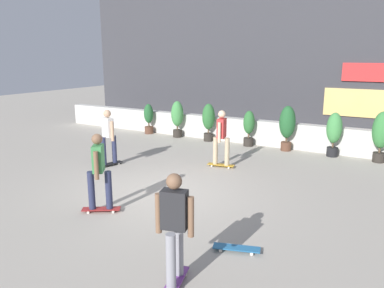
{
  "coord_description": "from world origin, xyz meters",
  "views": [
    {
      "loc": [
        4.86,
        -7.04,
        3.25
      ],
      "look_at": [
        0.0,
        1.5,
        0.9
      ],
      "focal_mm": 34.95,
      "sensor_mm": 36.0,
      "label": 1
    }
  ],
  "objects": [
    {
      "name": "potted_plant_2",
      "position": [
        -1.58,
        5.55,
        0.83
      ],
      "size": [
        0.49,
        0.49,
        1.45
      ],
      "color": "#2D2823",
      "rests_on": "ground"
    },
    {
      "name": "potted_plant_5",
      "position": [
        3.0,
        5.55,
        0.84
      ],
      "size": [
        0.49,
        0.49,
        1.45
      ],
      "color": "black",
      "rests_on": "ground"
    },
    {
      "name": "skateboard_near_camera",
      "position": [
        2.68,
        -1.67,
        0.06
      ],
      "size": [
        0.82,
        0.43,
        0.08
      ],
      "color": "#266699",
      "rests_on": "ground"
    },
    {
      "name": "skater_far_right",
      "position": [
        -2.61,
        1.09,
        0.94
      ],
      "size": [
        0.54,
        0.82,
        1.7
      ],
      "color": "black",
      "rests_on": "ground"
    },
    {
      "name": "potted_plant_0",
      "position": [
        -4.41,
        5.55,
        0.69
      ],
      "size": [
        0.4,
        0.4,
        1.26
      ],
      "color": "brown",
      "rests_on": "ground"
    },
    {
      "name": "skater_by_wall_right",
      "position": [
        -0.47,
        -1.58,
        0.94
      ],
      "size": [
        0.78,
        0.6,
        1.7
      ],
      "color": "maroon",
      "rests_on": "ground"
    },
    {
      "name": "potted_plant_3",
      "position": [
        0.07,
        5.55,
        0.72
      ],
      "size": [
        0.41,
        0.41,
        1.29
      ],
      "color": "#2D2823",
      "rests_on": "ground"
    },
    {
      "name": "planter_wall",
      "position": [
        0.0,
        6.0,
        0.45
      ],
      "size": [
        18.0,
        0.4,
        0.9
      ],
      "primitive_type": "cube",
      "color": "beige",
      "rests_on": "ground"
    },
    {
      "name": "potted_plant_6",
      "position": [
        4.37,
        5.55,
        0.93
      ],
      "size": [
        0.56,
        0.56,
        1.59
      ],
      "color": "#2D2823",
      "rests_on": "ground"
    },
    {
      "name": "potted_plant_1",
      "position": [
        -2.99,
        5.55,
        0.84
      ],
      "size": [
        0.49,
        0.49,
        1.46
      ],
      "color": "#2D2823",
      "rests_on": "ground"
    },
    {
      "name": "ground_plane",
      "position": [
        0.0,
        0.0,
        0.0
      ],
      "size": [
        48.0,
        48.0,
        0.0
      ],
      "primitive_type": "plane",
      "color": "#A8A093"
    },
    {
      "name": "building_backdrop",
      "position": [
        0.01,
        10.0,
        3.25
      ],
      "size": [
        20.0,
        2.08,
        6.5
      ],
      "color": "#38383D",
      "rests_on": "ground"
    },
    {
      "name": "skater_by_wall_left",
      "position": [
        0.34,
        2.65,
        0.94
      ],
      "size": [
        0.82,
        0.55,
        1.7
      ],
      "color": "#BF8C26",
      "rests_on": "ground"
    },
    {
      "name": "potted_plant_4",
      "position": [
        1.46,
        5.55,
        0.92
      ],
      "size": [
        0.55,
        0.55,
        1.57
      ],
      "color": "brown",
      "rests_on": "ground"
    },
    {
      "name": "skater_foreground",
      "position": [
        2.29,
        -3.0,
        0.94
      ],
      "size": [
        0.55,
        0.82,
        1.7
      ],
      "color": "#72338C",
      "rests_on": "ground"
    }
  ]
}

